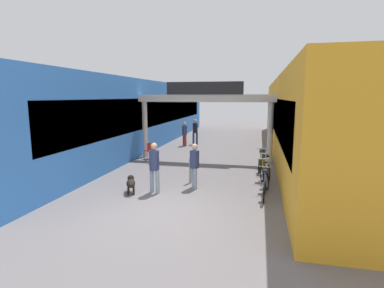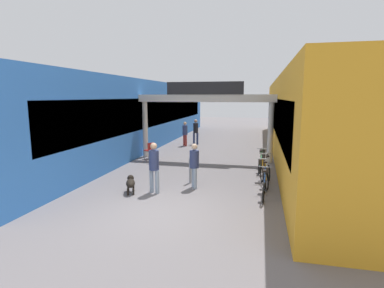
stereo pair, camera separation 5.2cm
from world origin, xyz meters
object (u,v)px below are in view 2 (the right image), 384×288
(pedestrian_with_dog, at_px, (154,164))
(cafe_chair_red_nearer, at_px, (150,149))
(pedestrian_elderly_walking, at_px, (196,130))
(bicycle_blue_nearest, at_px, (264,184))
(dog_on_leash, at_px, (131,183))
(bicycle_green_farthest, at_px, (261,161))
(pedestrian_companion, at_px, (194,163))
(bicycle_orange_second, at_px, (264,174))
(bollard_post_metal, at_px, (190,170))
(pedestrian_carrying_crate, at_px, (185,132))
(bicycle_silver_third, at_px, (266,167))

(pedestrian_with_dog, xyz_separation_m, cafe_chair_red_nearer, (-2.22, 5.35, -0.48))
(pedestrian_elderly_walking, bearing_deg, bicycle_blue_nearest, -65.99)
(dog_on_leash, distance_m, bicycle_green_farthest, 6.15)
(pedestrian_companion, xyz_separation_m, dog_on_leash, (-2.05, -1.02, -0.58))
(pedestrian_with_dog, bearing_deg, bicycle_green_farthest, 48.73)
(pedestrian_elderly_walking, distance_m, bicycle_green_farthest, 8.00)
(pedestrian_elderly_walking, relative_size, bicycle_orange_second, 1.05)
(bicycle_orange_second, bearing_deg, pedestrian_companion, -159.38)
(pedestrian_with_dog, distance_m, bicycle_green_farthest, 5.49)
(bollard_post_metal, bearing_deg, cafe_chair_red_nearer, 129.00)
(pedestrian_carrying_crate, relative_size, bicycle_blue_nearest, 0.97)
(dog_on_leash, xyz_separation_m, cafe_chair_red_nearer, (-1.40, 5.52, 0.18))
(pedestrian_companion, bearing_deg, pedestrian_carrying_crate, 106.35)
(pedestrian_carrying_crate, distance_m, pedestrian_elderly_walking, 0.96)
(bicycle_green_farthest, bearing_deg, bicycle_blue_nearest, -88.21)
(dog_on_leash, xyz_separation_m, bicycle_blue_nearest, (4.54, 0.59, 0.08))
(pedestrian_companion, bearing_deg, dog_on_leash, -153.57)
(pedestrian_with_dog, distance_m, bicycle_orange_second, 4.16)
(pedestrian_with_dog, height_order, pedestrian_carrying_crate, pedestrian_with_dog)
(pedestrian_with_dog, relative_size, dog_on_leash, 2.17)
(bicycle_blue_nearest, height_order, bicycle_orange_second, same)
(bicycle_blue_nearest, distance_m, bicycle_orange_second, 1.36)
(pedestrian_companion, bearing_deg, cafe_chair_red_nearer, 127.45)
(pedestrian_with_dog, bearing_deg, bicycle_silver_third, 37.26)
(bicycle_blue_nearest, bearing_deg, pedestrian_with_dog, -173.50)
(pedestrian_with_dog, height_order, cafe_chair_red_nearer, pedestrian_with_dog)
(pedestrian_elderly_walking, relative_size, cafe_chair_red_nearer, 1.97)
(pedestrian_with_dog, relative_size, bollard_post_metal, 1.74)
(bicycle_orange_second, xyz_separation_m, bicycle_green_farthest, (-0.11, 2.32, 0.00))
(pedestrian_with_dog, height_order, dog_on_leash, pedestrian_with_dog)
(pedestrian_with_dog, bearing_deg, pedestrian_carrying_crate, 98.22)
(pedestrian_elderly_walking, xyz_separation_m, dog_on_leash, (0.05, -10.88, -0.65))
(pedestrian_with_dog, bearing_deg, bollard_post_metal, 57.40)
(pedestrian_companion, xyz_separation_m, pedestrian_elderly_walking, (-2.09, 9.86, 0.07))
(bollard_post_metal, bearing_deg, bicycle_silver_third, 26.60)
(pedestrian_elderly_walking, height_order, cafe_chair_red_nearer, pedestrian_elderly_walking)
(bicycle_orange_second, bearing_deg, cafe_chair_red_nearer, 148.96)
(pedestrian_carrying_crate, distance_m, bicycle_green_farthest, 7.73)
(pedestrian_companion, xyz_separation_m, bicycle_orange_second, (2.48, 0.93, -0.50))
(pedestrian_companion, bearing_deg, bollard_post_metal, 115.88)
(bicycle_green_farthest, xyz_separation_m, cafe_chair_red_nearer, (-5.82, 1.25, 0.10))
(bicycle_green_farthest, relative_size, cafe_chair_red_nearer, 1.90)
(pedestrian_elderly_walking, relative_size, bicycle_blue_nearest, 1.04)
(pedestrian_with_dog, xyz_separation_m, bicycle_silver_third, (3.82, 2.91, -0.58))
(pedestrian_companion, relative_size, pedestrian_elderly_walking, 0.94)
(bicycle_blue_nearest, relative_size, bicycle_green_farthest, 1.00)
(bicycle_orange_second, bearing_deg, dog_on_leash, -156.69)
(bicycle_silver_third, bearing_deg, cafe_chair_red_nearer, 157.97)
(pedestrian_with_dog, distance_m, pedestrian_elderly_walking, 10.75)
(pedestrian_carrying_crate, bearing_deg, pedestrian_companion, -73.65)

